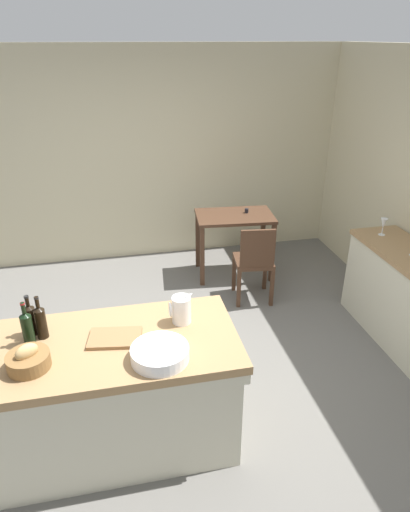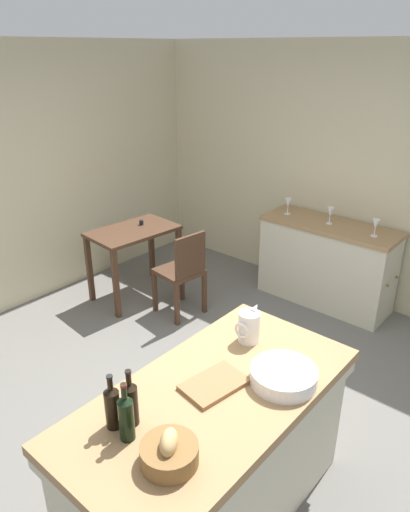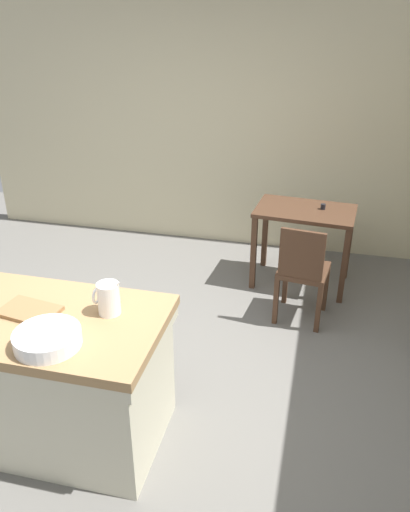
% 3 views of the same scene
% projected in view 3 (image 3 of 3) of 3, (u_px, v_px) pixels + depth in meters
% --- Properties ---
extents(ground_plane, '(6.76, 6.76, 0.00)m').
position_uv_depth(ground_plane, '(137.00, 382.00, 3.82)').
color(ground_plane, '#66635E').
extents(wall_back, '(5.32, 0.12, 2.60)m').
position_uv_depth(wall_back, '(215.00, 125.00, 5.49)').
color(wall_back, beige).
rests_on(wall_back, ground).
extents(island_table, '(1.67, 0.85, 0.89)m').
position_uv_depth(island_table, '(32.00, 370.00, 3.21)').
color(island_table, '#99754C').
rests_on(island_table, ground).
extents(writing_desk, '(0.95, 0.64, 0.82)m').
position_uv_depth(writing_desk, '(304.00, 222.00, 4.84)').
color(writing_desk, '#472D1E').
rests_on(writing_desk, ground).
extents(wooden_chair, '(0.45, 0.45, 0.90)m').
position_uv_depth(wooden_chair, '(303.00, 270.00, 4.33)').
color(wooden_chair, '#472D1E').
rests_on(wooden_chair, ground).
extents(pitcher, '(0.17, 0.13, 0.24)m').
position_uv_depth(pitcher, '(108.00, 298.00, 2.99)').
color(pitcher, white).
rests_on(pitcher, island_table).
extents(wash_bowl, '(0.36, 0.36, 0.08)m').
position_uv_depth(wash_bowl, '(48.00, 339.00, 2.74)').
color(wash_bowl, white).
rests_on(wash_bowl, island_table).
extents(cutting_board, '(0.37, 0.27, 0.02)m').
position_uv_depth(cutting_board, '(29.00, 311.00, 3.03)').
color(cutting_board, olive).
rests_on(cutting_board, island_table).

